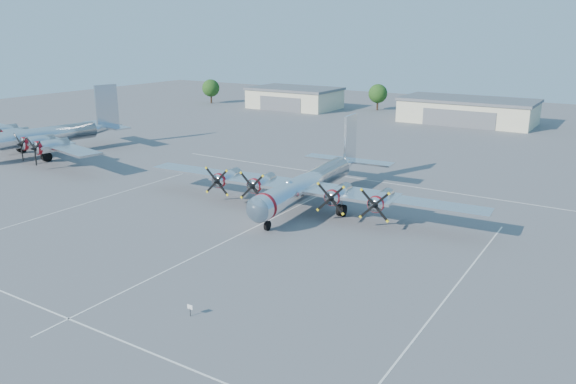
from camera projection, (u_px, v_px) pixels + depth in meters
The scene contains 9 objects.
ground at pixel (249, 230), 58.17m from camera, with size 260.00×260.00×0.00m, color #5B5B5D.
parking_lines at pixel (239, 235), 56.75m from camera, with size 60.00×50.08×0.01m.
hangar_west at pixel (295, 98), 147.02m from camera, with size 22.60×14.60×5.40m.
hangar_center at pixel (468, 111), 123.93m from camera, with size 28.60×14.60×5.40m.
tree_far_west at pixel (211, 88), 156.21m from camera, with size 4.80×4.80×6.64m.
tree_west at pixel (378, 94), 142.86m from camera, with size 4.80×4.80×6.64m.
main_bomber_b29 at pixel (309, 205), 66.29m from camera, with size 41.51×28.39×9.18m, color silver, non-canonical shape.
bomber_west at pixel (45, 155), 92.62m from camera, with size 40.56×28.72×10.72m, color silver, non-canonical shape.
info_placard at pixel (190, 308), 40.55m from camera, with size 0.47×0.05×0.90m.
Camera 1 is at (32.67, -44.12, 20.04)m, focal length 35.00 mm.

